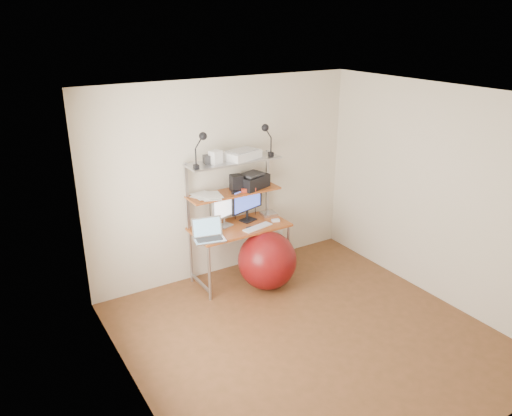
{
  "coord_description": "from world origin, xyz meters",
  "views": [
    {
      "loc": [
        -2.79,
        -3.51,
        3.16
      ],
      "look_at": [
        0.06,
        1.15,
        1.06
      ],
      "focal_mm": 35.0,
      "sensor_mm": 36.0,
      "label": 1
    }
  ],
  "objects_px": {
    "laptop": "(208,234)",
    "printer": "(252,181)",
    "monitor_black": "(247,201)",
    "exercise_ball": "(267,260)",
    "monitor_silver": "(224,209)"
  },
  "relations": [
    {
      "from": "monitor_silver",
      "to": "exercise_ball",
      "type": "relative_size",
      "value": 0.58
    },
    {
      "from": "monitor_black",
      "to": "laptop",
      "type": "distance_m",
      "value": 0.75
    },
    {
      "from": "monitor_black",
      "to": "printer",
      "type": "xyz_separation_m",
      "value": [
        0.1,
        0.03,
        0.24
      ]
    },
    {
      "from": "monitor_silver",
      "to": "exercise_ball",
      "type": "bearing_deg",
      "value": -70.18
    },
    {
      "from": "printer",
      "to": "monitor_black",
      "type": "bearing_deg",
      "value": -179.05
    },
    {
      "from": "monitor_black",
      "to": "laptop",
      "type": "height_order",
      "value": "monitor_black"
    },
    {
      "from": "monitor_silver",
      "to": "monitor_black",
      "type": "xyz_separation_m",
      "value": [
        0.33,
        0.01,
        0.04
      ]
    },
    {
      "from": "laptop",
      "to": "printer",
      "type": "xyz_separation_m",
      "value": [
        0.77,
        0.29,
        0.45
      ]
    },
    {
      "from": "laptop",
      "to": "exercise_ball",
      "type": "relative_size",
      "value": 0.56
    },
    {
      "from": "monitor_silver",
      "to": "laptop",
      "type": "relative_size",
      "value": 1.04
    },
    {
      "from": "monitor_silver",
      "to": "monitor_black",
      "type": "bearing_deg",
      "value": -16.61
    },
    {
      "from": "exercise_ball",
      "to": "monitor_silver",
      "type": "bearing_deg",
      "value": 127.69
    },
    {
      "from": "monitor_black",
      "to": "exercise_ball",
      "type": "relative_size",
      "value": 0.72
    },
    {
      "from": "monitor_black",
      "to": "printer",
      "type": "distance_m",
      "value": 0.26
    },
    {
      "from": "printer",
      "to": "exercise_ball",
      "type": "relative_size",
      "value": 0.63
    }
  ]
}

